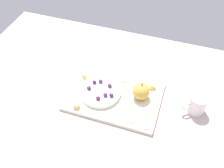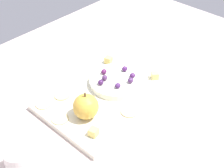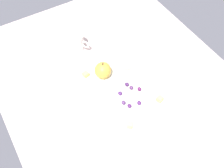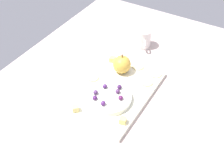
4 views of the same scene
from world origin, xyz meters
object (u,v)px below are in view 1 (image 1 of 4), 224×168
(cracker_3, at_px, (146,124))
(cheese_cube_2, at_px, (153,86))
(cheese_cube_1, at_px, (84,75))
(grape_0, at_px, (109,85))
(grape_1, at_px, (89,87))
(cup, at_px, (197,104))
(grape_6, at_px, (106,95))
(grape_2, at_px, (111,95))
(grape_3, at_px, (98,98))
(grape_4, at_px, (101,81))
(cracker_2, at_px, (124,79))
(grape_5, at_px, (94,82))
(apple_whole, at_px, (141,91))
(platter, at_px, (115,96))
(cheese_cube_0, at_px, (76,106))
(cracker_1, at_px, (152,107))
(serving_dish, at_px, (101,92))
(cracker_0, at_px, (131,118))

(cracker_3, bearing_deg, cheese_cube_2, 94.68)
(cheese_cube_1, distance_m, grape_0, 0.14)
(cracker_3, distance_m, grape_0, 0.22)
(grape_0, xyz_separation_m, grape_1, (-0.07, -0.03, 0.00))
(cheese_cube_2, height_order, cup, cup)
(cheese_cube_1, relative_size, grape_6, 1.20)
(grape_2, bearing_deg, cracker_3, -24.55)
(grape_1, xyz_separation_m, grape_3, (0.05, -0.04, -0.00))
(cheese_cube_1, relative_size, cheese_cube_2, 1.00)
(cheese_cube_2, height_order, grape_4, grape_4)
(cracker_2, bearing_deg, cheese_cube_1, -166.08)
(grape_3, relative_size, grape_5, 1.00)
(cheese_cube_2, bearing_deg, grape_0, -157.99)
(apple_whole, height_order, grape_4, apple_whole)
(grape_3, height_order, grape_4, grape_4)
(grape_4, distance_m, grape_5, 0.03)
(platter, height_order, apple_whole, apple_whole)
(cheese_cube_2, distance_m, grape_1, 0.26)
(cheese_cube_0, relative_size, cracker_1, 0.47)
(grape_4, bearing_deg, apple_whole, -2.62)
(platter, relative_size, grape_6, 20.76)
(cheese_cube_0, relative_size, grape_0, 1.20)
(grape_6, bearing_deg, grape_0, 92.54)
(cheese_cube_2, distance_m, grape_4, 0.22)
(cheese_cube_1, height_order, grape_3, grape_3)
(cheese_cube_0, distance_m, cracker_3, 0.28)
(cheese_cube_1, relative_size, grape_1, 1.20)
(cracker_2, bearing_deg, cheese_cube_2, -5.54)
(cracker_3, bearing_deg, grape_6, 159.81)
(serving_dish, bearing_deg, apple_whole, 12.57)
(apple_whole, xyz_separation_m, cheese_cube_1, (-0.26, 0.03, -0.02))
(grape_3, bearing_deg, cracker_1, 11.44)
(grape_5, bearing_deg, cracker_0, -30.23)
(platter, relative_size, cup, 4.08)
(cheese_cube_2, height_order, grape_0, grape_0)
(grape_0, distance_m, grape_2, 0.05)
(apple_whole, bearing_deg, grape_1, -169.49)
(serving_dish, height_order, apple_whole, apple_whole)
(apple_whole, xyz_separation_m, cheese_cube_2, (0.04, 0.06, -0.02))
(apple_whole, bearing_deg, grape_3, -152.09)
(grape_3, xyz_separation_m, grape_5, (-0.05, 0.08, -0.00))
(grape_0, xyz_separation_m, grape_5, (-0.07, -0.00, -0.00))
(cracker_0, relative_size, grape_3, 2.58)
(grape_0, distance_m, grape_6, 0.05)
(apple_whole, distance_m, grape_4, 0.17)
(cracker_0, distance_m, grape_1, 0.21)
(cracker_1, relative_size, grape_2, 2.58)
(grape_3, xyz_separation_m, grape_4, (-0.02, 0.09, 0.00))
(platter, height_order, grape_4, grape_4)
(cheese_cube_2, height_order, grape_1, grape_1)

